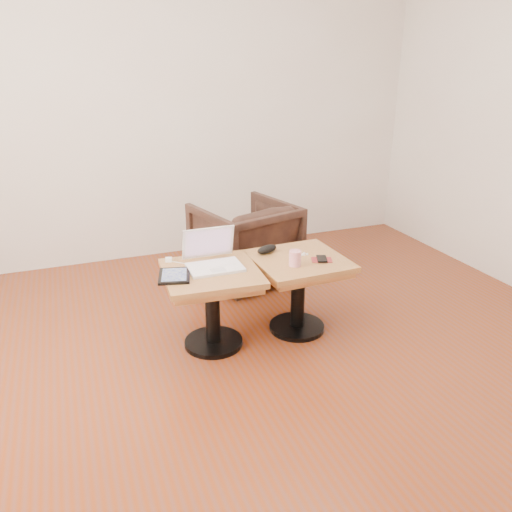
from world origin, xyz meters
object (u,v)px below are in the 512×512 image
object	(u,v)px
laptop	(213,259)
armchair	(245,242)
side_table_right	(298,277)
striped_cup	(295,258)
side_table_left	(212,290)

from	to	relation	value
laptop	armchair	size ratio (longest dim) A/B	0.46
laptop	armchair	bearing A→B (deg)	59.20
side_table_right	striped_cup	distance (m)	0.21
side_table_left	laptop	size ratio (longest dim) A/B	1.84
side_table_right	armchair	world-z (taller)	armchair
side_table_right	armchair	distance (m)	0.88
side_table_left	side_table_right	size ratio (longest dim) A/B	1.04
laptop	striped_cup	world-z (taller)	laptop
side_table_right	laptop	bearing A→B (deg)	170.47
laptop	armchair	xyz separation A→B (m)	(0.49, 0.80, -0.23)
side_table_right	armchair	size ratio (longest dim) A/B	0.81
laptop	armchair	distance (m)	0.96
side_table_left	side_table_right	distance (m)	0.56
side_table_left	armchair	size ratio (longest dim) A/B	0.85
side_table_right	laptop	size ratio (longest dim) A/B	1.77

